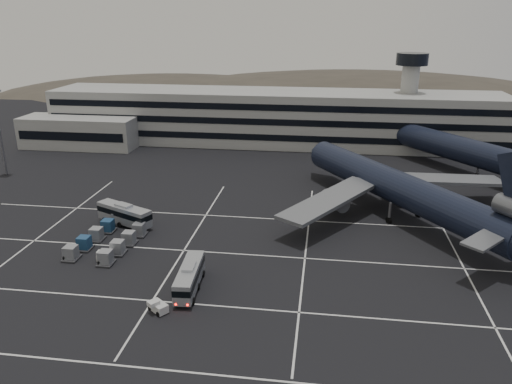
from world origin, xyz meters
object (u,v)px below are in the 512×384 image
bus_far (124,214)px  uld_cluster (108,238)px  trijet_main (401,188)px  tug_a (104,255)px  bus_near (189,276)px

bus_far → uld_cluster: 7.43m
trijet_main → tug_a: trijet_main is taller
trijet_main → uld_cluster: trijet_main is taller
bus_far → uld_cluster: bus_far is taller
bus_far → uld_cluster: size_ratio=0.64×
tug_a → bus_far: bearing=94.2°
tug_a → bus_near: bearing=-27.7°
bus_far → tug_a: (1.83, -12.35, -1.34)m
bus_near → tug_a: 15.70m
tug_a → uld_cluster: 5.23m
bus_far → tug_a: size_ratio=4.09×
tug_a → uld_cluster: uld_cluster is taller
bus_near → bus_far: bus_far is taller
bus_far → uld_cluster: bearing=-151.9°
uld_cluster → trijet_main: bearing=21.0°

